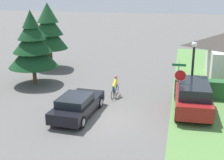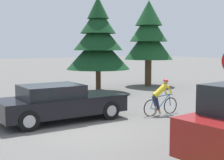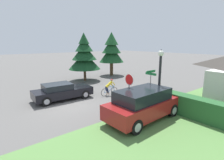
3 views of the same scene
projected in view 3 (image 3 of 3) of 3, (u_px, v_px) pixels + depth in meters
The scene contains 9 objects.
ground_plane at pixel (70, 104), 12.98m from camera, with size 140.00×140.00×0.00m, color #5B5956.
sedan_left_lane at pixel (62, 91), 13.99m from camera, with size 2.12×4.66×1.35m.
cyclist at pixel (109, 87), 15.16m from camera, with size 0.44×1.69×1.44m.
parked_suv_right at pixel (143, 104), 10.27m from camera, with size 2.22×5.01×1.86m.
stop_sign at pixel (129, 87), 10.46m from camera, with size 0.67×0.07×2.68m.
street_lamp at pixel (160, 73), 10.95m from camera, with size 0.36×0.36×4.11m.
street_name_sign at pixel (150, 82), 11.87m from camera, with size 0.90×0.90×2.68m.
conifer_tall_near at pixel (84, 55), 20.67m from camera, with size 3.76×3.76×5.68m.
conifer_tall_far at pixel (111, 50), 24.06m from camera, with size 3.38×3.38×5.96m.
Camera 3 is at (11.57, -5.28, 4.46)m, focal length 28.00 mm.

